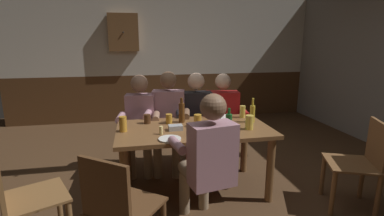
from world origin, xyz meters
The scene contains 27 objects.
ground_plane centered at (0.00, 0.00, 0.00)m, with size 7.31×7.31×0.00m, color #4C331E.
back_wall_upper centered at (0.00, 3.05, 1.70)m, with size 6.09×0.12×1.55m, color silver.
back_wall_wainscot centered at (0.00, 3.05, 0.46)m, with size 6.09×0.12×0.92m, color brown.
dining_table centered at (0.00, -0.02, 0.62)m, with size 1.58×0.86×0.72m.
person_0 centered at (-0.54, 0.64, 0.66)m, with size 0.52×0.53×1.20m.
person_1 centered at (-0.19, 0.63, 0.68)m, with size 0.58×0.57×1.23m.
person_2 centered at (0.17, 0.63, 0.67)m, with size 0.56×0.55×1.21m.
person_3 centered at (0.52, 0.64, 0.66)m, with size 0.59×0.58×1.19m.
person_4 centered at (-0.02, -0.67, 0.66)m, with size 0.55×0.58×1.21m.
chair_empty_near_right centered at (1.50, -0.63, 0.48)m, with size 0.57×0.57×0.88m.
chair_empty_near_left centered at (-0.73, -0.98, 0.48)m, with size 0.62×0.62×0.88m.
chair_empty_far_end centered at (-1.44, -0.69, 0.48)m, with size 0.59×0.59×0.88m.
table_candle centered at (-0.35, -0.17, 0.76)m, with size 0.04×0.04×0.08m, color #F9E08C.
condiment_caddy centered at (-0.20, -0.06, 0.75)m, with size 0.14×0.10×0.05m, color #B2B7BC.
plate_0 centered at (-0.29, -0.35, 0.73)m, with size 0.21×0.21×0.01m, color white.
plate_1 centered at (0.38, 0.32, 0.73)m, with size 0.24×0.24×0.01m, color white.
bottle_0 centered at (0.34, -0.13, 0.81)m, with size 0.07×0.07×0.22m.
bottle_1 centered at (0.28, 0.04, 0.83)m, with size 0.06×0.06×0.26m.
bottle_2 centered at (-0.09, 0.20, 0.84)m, with size 0.07×0.07×0.28m.
bottle_3 centered at (0.67, 0.05, 0.83)m, with size 0.06×0.06×0.27m.
pint_glass_0 centered at (-0.47, 0.23, 0.77)m, with size 0.07×0.07×0.10m, color #4C2D19.
pint_glass_1 centered at (0.54, -0.19, 0.80)m, with size 0.08×0.08×0.15m, color #E5C64C.
pint_glass_2 centered at (0.64, 0.26, 0.79)m, with size 0.07×0.07×0.14m, color #E5C64C.
pint_glass_3 centered at (-0.72, -0.01, 0.80)m, with size 0.08×0.08×0.15m, color gold.
pint_glass_4 centered at (-0.24, 0.18, 0.78)m, with size 0.07×0.07×0.11m, color gold.
pint_glass_5 centered at (0.04, 0.00, 0.79)m, with size 0.08×0.08×0.13m, color gold.
wall_dart_cabinet centered at (-0.76, 2.92, 1.75)m, with size 0.56×0.15×0.70m.
Camera 1 is at (-0.57, -2.79, 1.60)m, focal length 26.65 mm.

